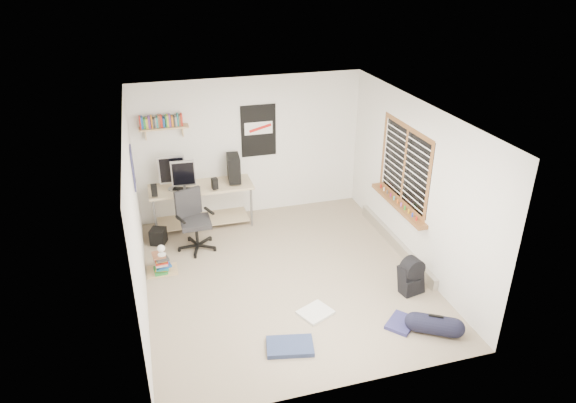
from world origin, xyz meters
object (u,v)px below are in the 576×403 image
object	(u,v)px
duffel_bag	(435,324)
book_stack	(161,263)
desk	(202,205)
office_chair	(196,222)
backpack	(411,279)

from	to	relation	value
duffel_bag	book_stack	distance (m)	4.01
desk	office_chair	xyz separation A→B (m)	(-0.20, -0.82, 0.12)
office_chair	duffel_bag	xyz separation A→B (m)	(2.62, -2.91, -0.35)
office_chair	book_stack	size ratio (longest dim) A/B	2.07
office_chair	book_stack	bearing A→B (deg)	-160.01
desk	book_stack	distance (m)	1.58
office_chair	duffel_bag	distance (m)	3.93
desk	book_stack	xyz separation A→B (m)	(-0.80, -1.34, -0.21)
desk	office_chair	distance (m)	0.85
backpack	duffel_bag	xyz separation A→B (m)	(-0.14, -0.89, -0.06)
backpack	duffel_bag	world-z (taller)	backpack
desk	backpack	bearing A→B (deg)	-63.43
desk	duffel_bag	distance (m)	4.45
book_stack	desk	bearing A→B (deg)	59.23
office_chair	backpack	xyz separation A→B (m)	(2.76, -2.02, -0.29)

